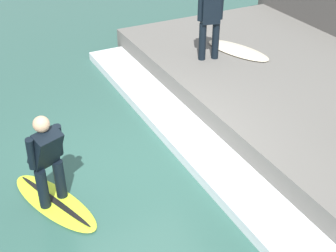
{
  "coord_description": "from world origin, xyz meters",
  "views": [
    {
      "loc": [
        -2.34,
        -5.56,
        4.63
      ],
      "look_at": [
        0.48,
        0.0,
        0.7
      ],
      "focal_mm": 50.0,
      "sensor_mm": 36.0,
      "label": 1
    }
  ],
  "objects_px": {
    "surfboard_riding": "(54,202)",
    "surfer_riding": "(47,157)",
    "surfer_waiting_near": "(210,19)",
    "surfboard_waiting_near": "(238,50)"
  },
  "relations": [
    {
      "from": "surfboard_riding",
      "to": "surfer_riding",
      "type": "relative_size",
      "value": 1.3
    },
    {
      "from": "surfboard_riding",
      "to": "surfer_riding",
      "type": "xyz_separation_m",
      "value": [
        0.0,
        0.0,
        0.82
      ]
    },
    {
      "from": "surfer_waiting_near",
      "to": "surfboard_waiting_near",
      "type": "bearing_deg",
      "value": 2.21
    },
    {
      "from": "surfer_riding",
      "to": "surfer_waiting_near",
      "type": "distance_m",
      "value": 4.74
    },
    {
      "from": "surfboard_riding",
      "to": "surfboard_waiting_near",
      "type": "distance_m",
      "value": 5.43
    },
    {
      "from": "surfboard_riding",
      "to": "surfer_waiting_near",
      "type": "xyz_separation_m",
      "value": [
        4.04,
        2.4,
        1.39
      ]
    },
    {
      "from": "surfboard_waiting_near",
      "to": "surfboard_riding",
      "type": "bearing_deg",
      "value": -153.2
    },
    {
      "from": "surfer_riding",
      "to": "surfer_waiting_near",
      "type": "height_order",
      "value": "surfer_waiting_near"
    },
    {
      "from": "surfboard_waiting_near",
      "to": "surfer_riding",
      "type": "bearing_deg",
      "value": -153.2
    },
    {
      "from": "surfboard_riding",
      "to": "surfer_riding",
      "type": "height_order",
      "value": "surfer_riding"
    }
  ]
}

